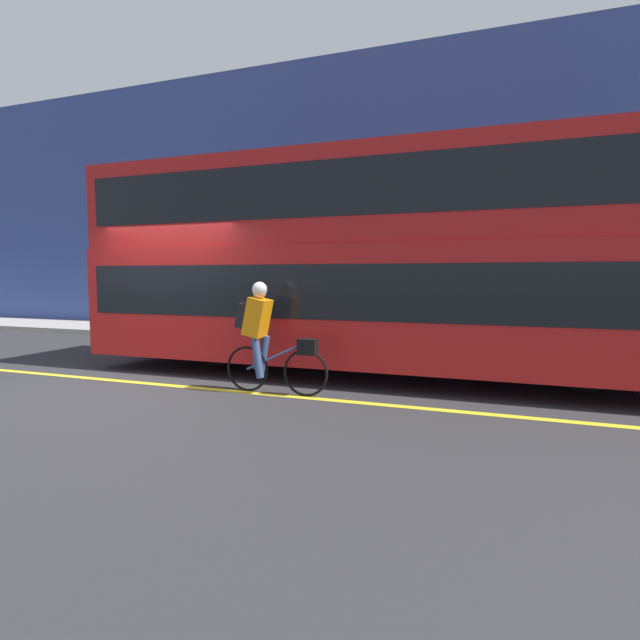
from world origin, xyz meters
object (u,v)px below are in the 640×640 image
cyclist_on_bike (265,333)px  trash_bin (155,314)px  street_sign_post (284,283)px  bus (380,256)px

cyclist_on_bike → trash_bin: (-6.36, 5.63, -0.31)m
street_sign_post → bus: bearing=-47.9°
street_sign_post → cyclist_on_bike: bearing=-68.4°
cyclist_on_bike → street_sign_post: 6.08m
bus → trash_bin: (-7.60, 3.85, -1.44)m
bus → street_sign_post: bearing=132.1°
bus → cyclist_on_bike: (-1.24, -1.78, -1.13)m
trash_bin → bus: bearing=-26.8°
cyclist_on_bike → bus: bearing=55.2°
bus → cyclist_on_bike: 2.45m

